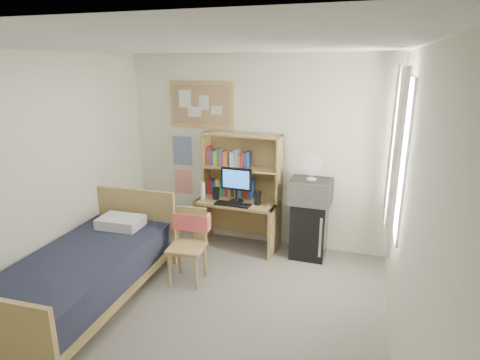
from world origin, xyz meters
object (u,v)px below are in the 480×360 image
(mini_fridge, at_px, (309,229))
(desk_fan, at_px, (312,168))
(speaker_right, at_px, (258,198))
(desk_chair, at_px, (187,247))
(bulletin_board, at_px, (201,105))
(bed, at_px, (85,279))
(microwave, at_px, (311,191))
(speaker_left, at_px, (216,193))
(desk, at_px, (238,224))
(monitor, at_px, (236,186))

(mini_fridge, height_order, desk_fan, desk_fan)
(speaker_right, relative_size, desk_fan, 0.59)
(desk_chair, bearing_deg, bulletin_board, 99.69)
(mini_fridge, distance_m, speaker_right, 0.79)
(bed, bearing_deg, speaker_right, 49.17)
(microwave, bearing_deg, speaker_left, -176.43)
(speaker_right, height_order, desk_fan, desk_fan)
(speaker_left, xyz_separation_m, microwave, (1.27, 0.07, 0.14))
(desk, bearing_deg, bed, -118.49)
(bed, relative_size, desk_fan, 6.85)
(speaker_right, height_order, microwave, microwave)
(speaker_left, distance_m, speaker_right, 0.60)
(desk_chair, xyz_separation_m, speaker_right, (0.57, 0.98, 0.34))
(bulletin_board, distance_m, monitor, 1.24)
(desk_chair, relative_size, microwave, 1.65)
(bulletin_board, height_order, mini_fridge, bulletin_board)
(speaker_left, height_order, desk_fan, desk_fan)
(desk_chair, distance_m, speaker_left, 1.06)
(microwave, relative_size, desk_fan, 1.70)
(bulletin_board, height_order, monitor, bulletin_board)
(bed, relative_size, microwave, 4.02)
(mini_fridge, bearing_deg, desk_fan, -90.00)
(bulletin_board, xyz_separation_m, monitor, (0.62, -0.34, -1.01))
(desk_chair, xyz_separation_m, mini_fridge, (1.25, 1.10, -0.06))
(speaker_left, bearing_deg, monitor, 0.00)
(monitor, height_order, speaker_left, monitor)
(desk, bearing_deg, bulletin_board, 158.14)
(microwave, bearing_deg, bulletin_board, 171.19)
(monitor, relative_size, speaker_left, 2.63)
(bulletin_board, bearing_deg, mini_fridge, -8.68)
(monitor, distance_m, microwave, 0.98)
(desk, distance_m, bed, 2.13)
(bed, distance_m, speaker_right, 2.29)
(bed, bearing_deg, microwave, 39.41)
(desk, height_order, speaker_left, speaker_left)
(mini_fridge, xyz_separation_m, desk_fan, (-0.00, -0.02, 0.84))
(desk_chair, bearing_deg, speaker_left, 86.56)
(desk, height_order, bed, desk)
(desk, distance_m, speaker_right, 0.53)
(desk_chair, relative_size, mini_fridge, 1.16)
(desk, relative_size, bed, 0.52)
(speaker_right, distance_m, desk_fan, 0.81)
(bed, bearing_deg, desk_chair, 40.75)
(desk_chair, xyz_separation_m, bed, (-0.82, -0.77, -0.14))
(speaker_left, height_order, speaker_right, speaker_right)
(desk, relative_size, microwave, 2.08)
(desk, height_order, mini_fridge, mini_fridge)
(bulletin_board, relative_size, speaker_right, 5.16)
(desk_chair, relative_size, monitor, 1.94)
(bulletin_board, relative_size, bed, 0.44)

